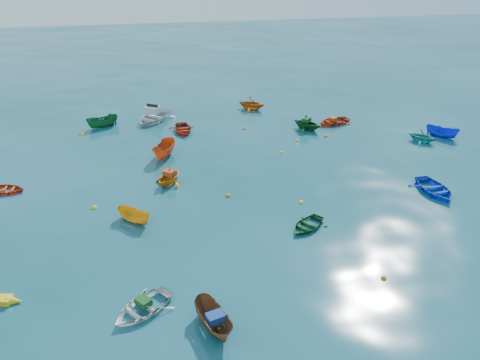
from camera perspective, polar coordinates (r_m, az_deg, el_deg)
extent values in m
plane|color=#0A424A|center=(28.23, 1.90, -5.26)|extent=(160.00, 160.00, 0.00)
imported|color=silver|center=(22.66, -11.77, -15.36)|extent=(3.72, 3.60, 0.63)
imported|color=brown|center=(21.47, -3.17, -17.58)|extent=(1.90, 3.10, 1.13)
imported|color=#1034CD|center=(34.15, 22.55, -1.40)|extent=(2.65, 3.61, 0.73)
imported|color=orange|center=(33.05, -8.61, -0.43)|extent=(3.16, 3.20, 1.28)
imported|color=orange|center=(29.04, -12.69, -4.98)|extent=(2.44, 2.39, 0.96)
imported|color=#114B1C|center=(28.07, 8.15, -5.76)|extent=(3.18, 3.07, 0.54)
imported|color=teal|center=(42.56, 21.21, 4.39)|extent=(2.98, 3.00, 1.20)
imported|color=red|center=(35.36, -26.62, -1.29)|extent=(2.94, 2.40, 0.53)
imported|color=#CC4613|center=(37.30, -9.13, 2.83)|extent=(2.47, 3.53, 1.28)
imported|color=#104717|center=(42.79, 8.15, 6.12)|extent=(3.54, 3.56, 1.42)
imported|color=red|center=(44.64, 11.31, 6.75)|extent=(3.76, 3.16, 0.67)
imported|color=#1027CB|center=(44.30, 23.31, 4.86)|extent=(2.66, 2.72, 1.07)
imported|color=#AB200E|center=(42.20, -7.00, 5.89)|extent=(2.38, 3.22, 0.65)
imported|color=#BA5E11|center=(47.80, 1.39, 8.63)|extent=(3.60, 3.50, 1.44)
imported|color=#135329|center=(44.75, -16.33, 6.22)|extent=(3.16, 2.25, 1.15)
imported|color=silver|center=(45.32, -10.48, 7.13)|extent=(5.08, 5.46, 1.52)
cube|color=#134D1B|center=(22.39, -11.68, -14.33)|extent=(0.83, 0.85, 0.33)
cube|color=navy|center=(20.86, -3.04, -16.39)|extent=(0.86, 0.74, 0.36)
cube|color=#CD4215|center=(32.73, -8.66, 0.87)|extent=(0.91, 0.88, 0.35)
cube|color=#134C1A|center=(42.53, 8.11, 7.27)|extent=(0.94, 0.93, 0.37)
cube|color=#C04313|center=(44.42, 11.26, 7.32)|extent=(0.65, 0.75, 0.31)
sphere|color=yellow|center=(30.58, 7.47, -2.75)|extent=(0.32, 0.32, 0.32)
sphere|color=orange|center=(25.04, 17.12, -11.40)|extent=(0.30, 0.30, 0.30)
sphere|color=yellow|center=(31.13, -17.35, -3.30)|extent=(0.36, 0.36, 0.36)
sphere|color=orange|center=(31.10, -1.45, -1.97)|extent=(0.38, 0.38, 0.38)
sphere|color=yellow|center=(37.63, 5.09, 3.30)|extent=(0.32, 0.32, 0.32)
sphere|color=orange|center=(41.44, 10.43, 5.23)|extent=(0.37, 0.37, 0.37)
sphere|color=yellow|center=(43.46, -18.60, 5.28)|extent=(0.39, 0.39, 0.39)
sphere|color=#E4590C|center=(42.41, 0.53, 6.20)|extent=(0.30, 0.30, 0.30)
sphere|color=gold|center=(40.05, 6.95, 4.71)|extent=(0.34, 0.34, 0.34)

